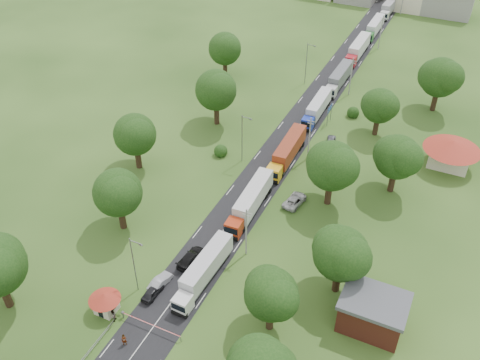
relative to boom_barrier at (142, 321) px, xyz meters
The scene contains 39 objects.
ground 25.05m from the boom_barrier, 86.89° to the left, with size 260.00×260.00×0.00m, color #254216.
road 45.03m from the boom_barrier, 88.27° to the left, with size 8.00×200.00×0.04m, color black.
boom_barrier is the anchor object (origin of this frame).
guard_booth 5.98m from the boom_barrier, behind, with size 4.40×4.40×3.45m.
info_sign 60.39m from the boom_barrier, 83.76° to the left, with size 0.12×3.10×4.10m.
pole_1 19.63m from the boom_barrier, 69.14° to the left, with size 1.60×0.24×9.00m.
pole_2 46.66m from the boom_barrier, 81.52° to the left, with size 1.60×0.24×9.00m.
pole_3 74.41m from the boom_barrier, 84.71° to the left, with size 1.60×0.24×9.00m.
pole_4 102.30m from the boom_barrier, 86.15° to the left, with size 1.60×0.24×9.00m.
lamp_0 7.91m from the boom_barrier, 128.59° to the left, with size 2.03×0.22×10.00m.
lamp_1 40.47m from the boom_barrier, 95.70° to the left, with size 2.03×0.22×10.00m.
lamp_2 75.25m from the boom_barrier, 93.05° to the left, with size 2.03×0.22×10.00m.
tree_2 17.86m from the boom_barrier, 24.96° to the left, with size 8.00×8.00×10.10m.
tree_3 28.11m from the boom_barrier, 38.79° to the left, with size 8.80×8.80×11.07m.
tree_4 38.62m from the boom_barrier, 67.81° to the left, with size 9.60×9.60×12.05m.
tree_5 49.47m from the boom_barrier, 61.59° to the left, with size 8.80×8.80×11.07m.
tree_6 62.58m from the boom_barrier, 74.79° to the left, with size 8.00×8.00×10.10m.
tree_7 79.63m from the boom_barrier, 71.37° to the left, with size 9.60×9.60×12.05m.
tree_10 21.36m from the boom_barrier, 132.02° to the left, with size 8.80×8.80×11.07m.
tree_11 37.10m from the boom_barrier, 124.41° to the left, with size 8.80×8.80×11.07m.
tree_12 52.73m from the boom_barrier, 106.28° to the left, with size 9.60×9.60×12.05m.
tree_13 73.99m from the boom_barrier, 107.90° to the left, with size 8.80×8.80×11.07m.
house_brick 30.34m from the boom_barrier, 25.42° to the left, with size 8.60×6.60×5.20m.
house_cream 63.37m from the boom_barrier, 60.31° to the left, with size 10.08×10.08×5.80m.
truck_0 11.21m from the boom_barrier, 71.14° to the left, with size 2.82×14.20×3.93m.
truck_1 27.62m from the boom_barrier, 82.98° to the left, with size 3.03×15.02×4.15m.
truck_2 43.72m from the boom_barrier, 85.27° to the left, with size 2.95×15.12×4.19m.
truck_3 61.89m from the boom_barrier, 86.93° to the left, with size 2.57×13.84×3.83m.
truck_4 77.15m from the boom_barrier, 87.42° to the left, with size 2.55×14.27×3.95m.
truck_5 94.63m from the boom_barrier, 88.08° to the left, with size 2.59×15.11×4.19m.
truck_6 111.17m from the boom_barrier, 88.29° to the left, with size 2.40×13.92×3.86m.
truck_7 128.78m from the boom_barrier, 88.45° to the left, with size 3.01×13.99×3.86m.
car_lane_front 5.27m from the boom_barrier, 108.19° to the left, with size 1.65×4.10×1.40m, color black.
car_lane_mid 7.19m from the boom_barrier, 103.21° to the left, with size 1.53×4.38×1.44m, color #A7A8AF.
car_lane_rear 13.00m from the boom_barrier, 89.63° to the left, with size 2.28×5.61×1.63m, color black.
car_verge_near 33.68m from the boom_barrier, 73.87° to the left, with size 2.48×5.39×1.50m, color #B8B8B8.
car_verge_far 53.59m from the boom_barrier, 79.94° to the left, with size 1.75×4.34×1.48m, color slate.
pedestrian_near 3.53m from the boom_barrier, 97.41° to the right, with size 0.70×0.46×1.91m, color gray.
pedestrian_booth 4.14m from the boom_barrier, 166.03° to the right, with size 0.94×0.73×1.93m, color gray.
Camera 1 is at (29.42, -59.87, 58.95)m, focal length 40.00 mm.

